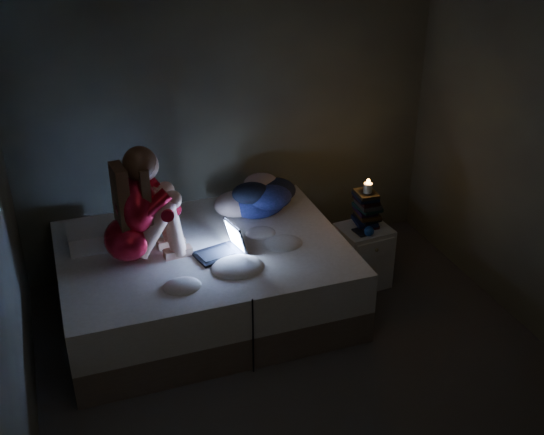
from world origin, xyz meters
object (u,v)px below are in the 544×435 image
nightstand (363,256)px  woman (125,208)px  bed (205,279)px  phone (359,232)px  laptop (218,241)px  candle (368,189)px

nightstand → woman: bearing=174.0°
bed → phone: bed is taller
laptop → candle: 1.31m
laptop → phone: (1.19, 0.06, -0.17)m
bed → laptop: laptop is taller
woman → laptop: woman is taller
woman → laptop: bearing=-18.5°
nightstand → phone: size_ratio=3.81×
nightstand → candle: size_ratio=6.67×
phone → laptop: bearing=-179.2°
woman → nightstand: (1.90, -0.02, -0.76)m
laptop → phone: bearing=-9.8°
laptop → nightstand: 1.35m
nightstand → bed: bearing=172.8°
bed → nightstand: size_ratio=4.03×
bed → phone: bearing=-4.8°
bed → phone: (1.27, -0.11, 0.24)m
bed → nightstand: bed is taller
candle → bed: bearing=179.6°
laptop → candle: bearing=-5.8°
laptop → woman: bearing=154.8°
woman → laptop: size_ratio=2.51×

